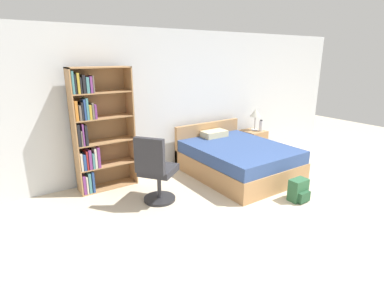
{
  "coord_description": "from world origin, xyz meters",
  "views": [
    {
      "loc": [
        -2.99,
        -1.73,
        2.14
      ],
      "look_at": [
        -0.49,
        1.98,
        0.81
      ],
      "focal_mm": 28.0,
      "sensor_mm": 36.0,
      "label": 1
    }
  ],
  "objects_px": {
    "bed": "(236,159)",
    "nightstand": "(253,142)",
    "backpack_green": "(299,191)",
    "table_lamp": "(255,114)",
    "bookshelf": "(95,130)",
    "water_bottle": "(261,126)",
    "office_chair": "(156,171)"
  },
  "relations": [
    {
      "from": "office_chair",
      "to": "water_bottle",
      "type": "distance_m",
      "value": 3.11
    },
    {
      "from": "water_bottle",
      "to": "backpack_green",
      "type": "height_order",
      "value": "water_bottle"
    },
    {
      "from": "office_chair",
      "to": "table_lamp",
      "type": "xyz_separation_m",
      "value": [
        2.97,
        0.95,
        0.39
      ]
    },
    {
      "from": "bed",
      "to": "water_bottle",
      "type": "height_order",
      "value": "bed"
    },
    {
      "from": "bed",
      "to": "backpack_green",
      "type": "distance_m",
      "value": 1.36
    },
    {
      "from": "bed",
      "to": "water_bottle",
      "type": "distance_m",
      "value": 1.42
    },
    {
      "from": "office_chair",
      "to": "nightstand",
      "type": "height_order",
      "value": "office_chair"
    },
    {
      "from": "office_chair",
      "to": "nightstand",
      "type": "distance_m",
      "value": 3.06
    },
    {
      "from": "table_lamp",
      "to": "backpack_green",
      "type": "xyz_separation_m",
      "value": [
        -1.14,
        -2.09,
        -0.74
      ]
    },
    {
      "from": "office_chair",
      "to": "table_lamp",
      "type": "bearing_deg",
      "value": 17.67
    },
    {
      "from": "bed",
      "to": "water_bottle",
      "type": "relative_size",
      "value": 7.66
    },
    {
      "from": "nightstand",
      "to": "table_lamp",
      "type": "xyz_separation_m",
      "value": [
        0.06,
        0.03,
        0.63
      ]
    },
    {
      "from": "table_lamp",
      "to": "water_bottle",
      "type": "relative_size",
      "value": 1.88
    },
    {
      "from": "bookshelf",
      "to": "table_lamp",
      "type": "height_order",
      "value": "bookshelf"
    },
    {
      "from": "nightstand",
      "to": "backpack_green",
      "type": "xyz_separation_m",
      "value": [
        -1.08,
        -2.05,
        -0.1
      ]
    },
    {
      "from": "nightstand",
      "to": "water_bottle",
      "type": "height_order",
      "value": "water_bottle"
    },
    {
      "from": "nightstand",
      "to": "water_bottle",
      "type": "relative_size",
      "value": 2.09
    },
    {
      "from": "office_chair",
      "to": "backpack_green",
      "type": "distance_m",
      "value": 2.19
    },
    {
      "from": "office_chair",
      "to": "backpack_green",
      "type": "relative_size",
      "value": 3.11
    },
    {
      "from": "office_chair",
      "to": "backpack_green",
      "type": "height_order",
      "value": "office_chair"
    },
    {
      "from": "nightstand",
      "to": "backpack_green",
      "type": "bearing_deg",
      "value": -117.8
    },
    {
      "from": "water_bottle",
      "to": "nightstand",
      "type": "bearing_deg",
      "value": 128.79
    },
    {
      "from": "bookshelf",
      "to": "bed",
      "type": "height_order",
      "value": "bookshelf"
    },
    {
      "from": "water_bottle",
      "to": "office_chair",
      "type": "bearing_deg",
      "value": -165.18
    },
    {
      "from": "nightstand",
      "to": "water_bottle",
      "type": "xyz_separation_m",
      "value": [
        0.09,
        -0.12,
        0.39
      ]
    },
    {
      "from": "bed",
      "to": "bookshelf",
      "type": "bearing_deg",
      "value": 161.47
    },
    {
      "from": "table_lamp",
      "to": "nightstand",
      "type": "bearing_deg",
      "value": -148.4
    },
    {
      "from": "bed",
      "to": "table_lamp",
      "type": "distance_m",
      "value": 1.54
    },
    {
      "from": "bed",
      "to": "nightstand",
      "type": "distance_m",
      "value": 1.35
    },
    {
      "from": "water_bottle",
      "to": "backpack_green",
      "type": "relative_size",
      "value": 0.75
    },
    {
      "from": "office_chair",
      "to": "nightstand",
      "type": "relative_size",
      "value": 2.0
    },
    {
      "from": "bookshelf",
      "to": "water_bottle",
      "type": "distance_m",
      "value": 3.57
    }
  ]
}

